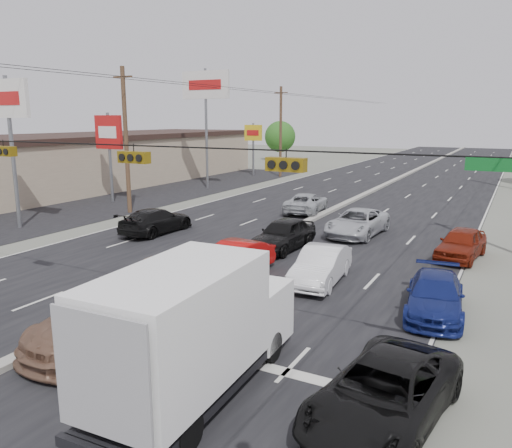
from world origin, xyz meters
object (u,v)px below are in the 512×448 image
(pole_sign_billboard, at_px, (206,93))
(pole_sign_far, at_px, (253,137))
(tree_left_far, at_px, (280,137))
(oncoming_near, at_px, (156,221))
(queue_car_e, at_px, (461,244))
(queue_car_b, at_px, (321,266))
(utility_pole_left_c, at_px, (281,131))
(tan_sedan, at_px, (115,312))
(oncoming_far, at_px, (306,203))
(queue_car_d, at_px, (435,296))
(pole_sign_near, at_px, (8,110))
(black_suv, at_px, (384,394))
(utility_pole_left_b, at_px, (126,140))
(queue_car_a, at_px, (283,234))
(queue_car_c, at_px, (357,223))
(pole_sign_mid, at_px, (109,137))
(box_truck, at_px, (195,328))
(red_sedan, at_px, (233,260))

(pole_sign_billboard, bearing_deg, pole_sign_far, 97.13)
(tree_left_far, relative_size, oncoming_near, 1.22)
(queue_car_e, bearing_deg, queue_car_b, -117.55)
(utility_pole_left_c, height_order, tan_sedan, utility_pole_left_c)
(pole_sign_far, xyz_separation_m, oncoming_far, (14.60, -19.18, -3.71))
(utility_pole_left_c, distance_m, queue_car_d, 41.16)
(pole_sign_near, relative_size, queue_car_b, 2.04)
(tree_left_far, height_order, black_suv, tree_left_far)
(utility_pole_left_b, xyz_separation_m, oncoming_near, (5.80, -4.18, -4.38))
(queue_car_a, bearing_deg, utility_pole_left_b, 167.31)
(queue_car_c, bearing_deg, pole_sign_far, 132.59)
(pole_sign_mid, bearing_deg, pole_sign_near, -78.69)
(tan_sedan, xyz_separation_m, black_suv, (8.20, -0.43, -0.20))
(utility_pole_left_b, xyz_separation_m, tree_left_far, (-9.50, 45.00, -1.39))
(oncoming_near, bearing_deg, pole_sign_near, 20.09)
(pole_sign_near, height_order, black_suv, pole_sign_near)
(tree_left_far, bearing_deg, utility_pole_left_b, -78.08)
(box_truck, relative_size, queue_car_e, 1.56)
(utility_pole_left_b, bearing_deg, pole_sign_billboard, 98.75)
(oncoming_far, bearing_deg, queue_car_a, 97.87)
(pole_sign_billboard, relative_size, queue_car_c, 2.07)
(black_suv, distance_m, queue_car_d, 7.06)
(red_sedan, xyz_separation_m, queue_car_c, (2.41, 9.84, 0.02))
(red_sedan, bearing_deg, utility_pole_left_b, 153.24)
(box_truck, xyz_separation_m, queue_car_b, (-0.29, 9.25, -0.98))
(queue_car_a, bearing_deg, pole_sign_billboard, 136.61)
(pole_sign_billboard, height_order, pole_sign_far, pole_sign_billboard)
(red_sedan, height_order, queue_car_d, red_sedan)
(box_truck, height_order, tan_sedan, box_truck)
(oncoming_near, bearing_deg, tan_sedan, 125.64)
(pole_sign_billboard, distance_m, queue_car_a, 24.69)
(box_truck, bearing_deg, pole_sign_near, 150.38)
(tree_left_far, xyz_separation_m, queue_car_d, (31.60, -54.44, -3.06))
(queue_car_d, bearing_deg, oncoming_near, 154.91)
(utility_pole_left_c, height_order, queue_car_a, utility_pole_left_c)
(tan_sedan, distance_m, queue_car_a, 11.99)
(pole_sign_far, bearing_deg, queue_car_c, -50.75)
(tan_sedan, xyz_separation_m, queue_car_a, (0.00, 11.99, -0.10))
(utility_pole_left_b, height_order, tree_left_far, utility_pole_left_b)
(utility_pole_left_c, distance_m, oncoming_near, 30.08)
(box_truck, bearing_deg, queue_car_a, 103.77)
(box_truck, distance_m, queue_car_d, 9.13)
(pole_sign_mid, xyz_separation_m, tan_sedan, (18.40, -19.06, -4.22))
(utility_pole_left_b, distance_m, pole_sign_mid, 5.41)
(queue_car_b, bearing_deg, queue_car_e, 50.42)
(pole_sign_billboard, relative_size, tan_sedan, 1.79)
(box_truck, bearing_deg, pole_sign_mid, 135.06)
(red_sedan, bearing_deg, pole_sign_billboard, 132.16)
(pole_sign_near, distance_m, queue_car_b, 20.98)
(tan_sedan, bearing_deg, queue_car_b, 64.44)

